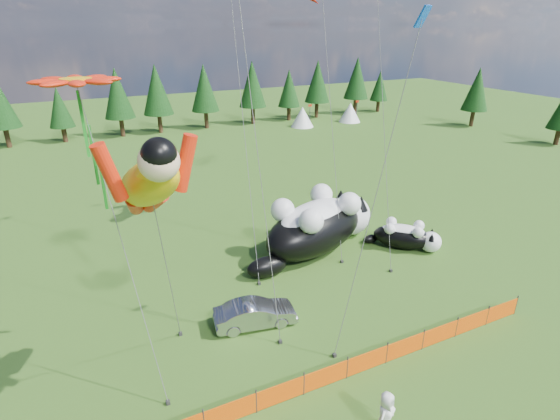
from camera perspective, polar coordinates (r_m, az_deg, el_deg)
name	(u,v)px	position (r m, az deg, el deg)	size (l,w,h in m)	color
ground	(292,341)	(20.93, 1.53, -16.74)	(160.00, 160.00, 0.00)	#163C0B
safety_fence	(326,376)	(18.66, 6.01, -20.80)	(22.06, 0.06, 1.10)	#262626
tree_line	(133,104)	(60.46, -18.67, 12.97)	(90.00, 4.00, 8.00)	black
festival_tents	(228,124)	(58.55, -6.77, 11.10)	(50.00, 3.20, 2.80)	white
cat_large	(320,224)	(27.69, 5.20, -1.78)	(10.15, 6.13, 3.79)	black
cat_small	(406,236)	(29.29, 16.16, -3.26)	(4.01, 3.92, 1.80)	black
car	(255,314)	(21.48, -3.25, -13.37)	(1.37, 3.92, 1.29)	#A7A7AB
spectator_e	(385,415)	(17.09, 13.61, -24.56)	(0.92, 0.60, 1.88)	silver
superhero_kite	(148,184)	(13.78, -16.86, 3.29)	(4.96, 6.65, 11.38)	#E6B30C
flower_kite	(77,86)	(16.78, -25.02, 14.48)	(3.52, 5.43, 12.11)	red
diamond_kite_c	(418,33)	(17.34, 17.62, 21.12)	(3.71, 0.73, 14.46)	blue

